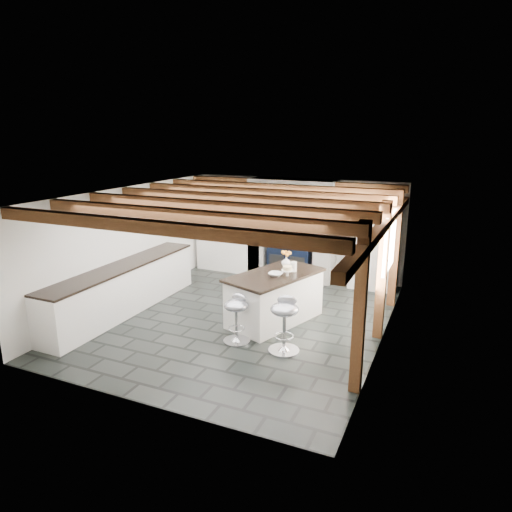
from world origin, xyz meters
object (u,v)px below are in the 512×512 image
at_px(bar_stool_near, 284,318).
at_px(bar_stool_far, 237,313).
at_px(kitchen_island, 275,297).
at_px(range_cooker, 291,258).

bearing_deg(bar_stool_near, bar_stool_far, 166.28).
bearing_deg(bar_stool_near, kitchen_island, 105.32).
relative_size(bar_stool_near, bar_stool_far, 1.11).
distance_m(range_cooker, bar_stool_near, 3.80).
bearing_deg(bar_stool_near, range_cooker, 94.86).
xyz_separation_m(kitchen_island, bar_stool_far, (-0.25, -1.05, 0.04)).
relative_size(kitchen_island, bar_stool_far, 2.49).
distance_m(range_cooker, kitchen_island, 2.62).
distance_m(kitchen_island, bar_stool_near, 1.21).
bearing_deg(kitchen_island, bar_stool_near, -42.37).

